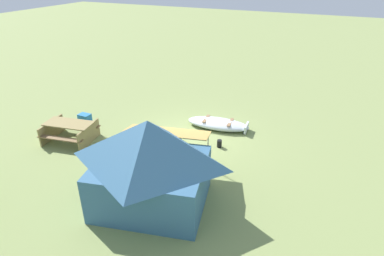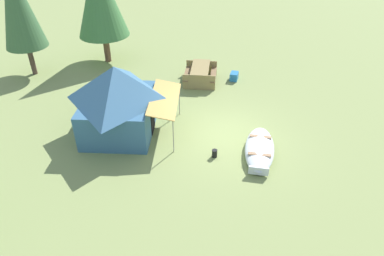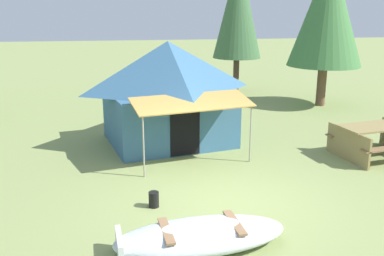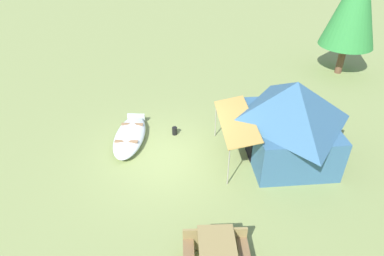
{
  "view_description": "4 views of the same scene",
  "coord_description": "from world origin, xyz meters",
  "px_view_note": "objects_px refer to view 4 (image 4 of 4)",
  "views": [
    {
      "loc": [
        -4.95,
        10.5,
        6.44
      ],
      "look_at": [
        -0.73,
        1.13,
        1.23
      ],
      "focal_mm": 30.55,
      "sensor_mm": 36.0,
      "label": 1
    },
    {
      "loc": [
        -11.25,
        -1.91,
        8.02
      ],
      "look_at": [
        -1.0,
        0.92,
        0.82
      ],
      "focal_mm": 33.35,
      "sensor_mm": 36.0,
      "label": 2
    },
    {
      "loc": [
        -1.81,
        -7.36,
        3.62
      ],
      "look_at": [
        -0.41,
        1.6,
        1.03
      ],
      "focal_mm": 40.35,
      "sensor_mm": 36.0,
      "label": 3
    },
    {
      "loc": [
        8.73,
        1.95,
        7.15
      ],
      "look_at": [
        -0.81,
        0.71,
        0.71
      ],
      "focal_mm": 31.48,
      "sensor_mm": 36.0,
      "label": 4
    }
  ],
  "objects_px": {
    "pine_tree_back_right": "(356,2)",
    "canvas_cabin_tent": "(291,119)",
    "beached_rowboat": "(130,136)",
    "fuel_can": "(175,131)"
  },
  "relations": [
    {
      "from": "pine_tree_back_right",
      "to": "canvas_cabin_tent",
      "type": "bearing_deg",
      "value": -24.99
    },
    {
      "from": "pine_tree_back_right",
      "to": "beached_rowboat",
      "type": "bearing_deg",
      "value": -51.12
    },
    {
      "from": "canvas_cabin_tent",
      "to": "fuel_can",
      "type": "height_order",
      "value": "canvas_cabin_tent"
    },
    {
      "from": "canvas_cabin_tent",
      "to": "fuel_can",
      "type": "bearing_deg",
      "value": -100.02
    },
    {
      "from": "canvas_cabin_tent",
      "to": "beached_rowboat",
      "type": "bearing_deg",
      "value": -90.91
    },
    {
      "from": "canvas_cabin_tent",
      "to": "pine_tree_back_right",
      "type": "height_order",
      "value": "pine_tree_back_right"
    },
    {
      "from": "beached_rowboat",
      "to": "pine_tree_back_right",
      "type": "height_order",
      "value": "pine_tree_back_right"
    },
    {
      "from": "beached_rowboat",
      "to": "fuel_can",
      "type": "relative_size",
      "value": 9.41
    },
    {
      "from": "beached_rowboat",
      "to": "canvas_cabin_tent",
      "type": "bearing_deg",
      "value": 89.09
    },
    {
      "from": "fuel_can",
      "to": "pine_tree_back_right",
      "type": "distance_m",
      "value": 10.29
    }
  ]
}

